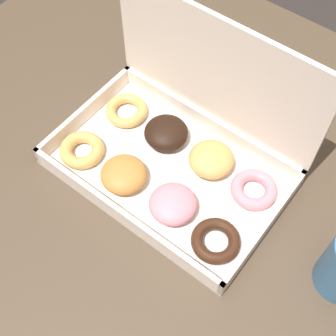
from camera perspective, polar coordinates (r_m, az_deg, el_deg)
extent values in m
plane|color=#2D2826|center=(1.49, 2.69, -16.72)|extent=(8.00, 8.00, 0.00)
cube|color=#4C3D2D|center=(0.79, 4.89, -1.73)|extent=(1.21, 0.89, 0.03)
cylinder|color=#4C3D2D|center=(1.50, -5.11, 12.41)|extent=(0.06, 0.06, 0.74)
cube|color=silver|center=(0.78, 0.00, -0.54)|extent=(0.37, 0.24, 0.01)
cube|color=silver|center=(0.72, -5.60, -5.84)|extent=(0.37, 0.01, 0.03)
cube|color=silver|center=(0.81, 4.93, 5.60)|extent=(0.37, 0.01, 0.03)
cube|color=silver|center=(0.84, -10.01, 6.69)|extent=(0.01, 0.24, 0.03)
cube|color=silver|center=(0.72, 11.67, -7.27)|extent=(0.01, 0.24, 0.03)
cube|color=silver|center=(0.73, 5.99, 11.65)|extent=(0.37, 0.01, 0.20)
torus|color=tan|center=(0.80, -10.46, 2.18)|extent=(0.08, 0.08, 0.02)
ellipsoid|color=#B77A38|center=(0.75, -5.42, -0.78)|extent=(0.08, 0.08, 0.04)
ellipsoid|color=pink|center=(0.72, 0.60, -4.40)|extent=(0.08, 0.08, 0.03)
torus|color=#381E11|center=(0.71, 5.83, -8.83)|extent=(0.08, 0.08, 0.02)
torus|color=tan|center=(0.84, -5.08, 6.99)|extent=(0.08, 0.08, 0.02)
ellipsoid|color=black|center=(0.80, -0.23, 4.33)|extent=(0.08, 0.08, 0.04)
ellipsoid|color=tan|center=(0.77, 5.31, 1.08)|extent=(0.08, 0.08, 0.04)
torus|color=pink|center=(0.76, 10.41, -2.57)|extent=(0.08, 0.08, 0.02)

